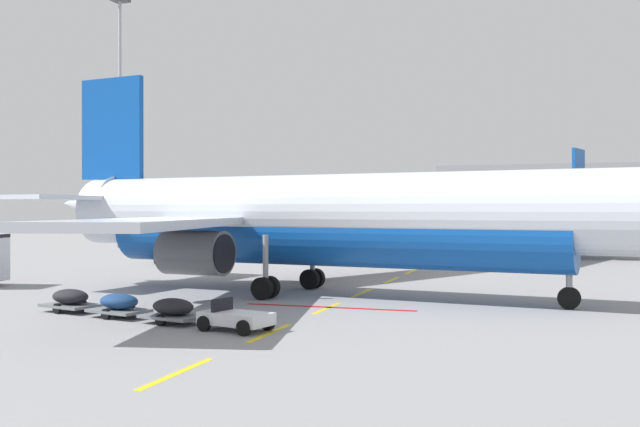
{
  "coord_description": "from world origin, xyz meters",
  "views": [
    {
      "loc": [
        27.63,
        -9.13,
        4.4
      ],
      "look_at": [
        16.54,
        25.2,
        4.2
      ],
      "focal_mm": 40.79,
      "sensor_mm": 36.0,
      "label": 1
    }
  ],
  "objects_px": {
    "airliner_foreground": "(315,218)",
    "catering_truck": "(178,242)",
    "baggage_train": "(146,307)",
    "apron_light_mast_near": "(120,95)",
    "airliner_mid_left": "(544,221)"
  },
  "relations": [
    {
      "from": "baggage_train",
      "to": "apron_light_mast_near",
      "type": "xyz_separation_m",
      "value": [
        -32.34,
        47.44,
        17.13
      ]
    },
    {
      "from": "airliner_foreground",
      "to": "apron_light_mast_near",
      "type": "relative_size",
      "value": 1.2
    },
    {
      "from": "catering_truck",
      "to": "apron_light_mast_near",
      "type": "bearing_deg",
      "value": 133.87
    },
    {
      "from": "airliner_foreground",
      "to": "catering_truck",
      "type": "bearing_deg",
      "value": 134.25
    },
    {
      "from": "airliner_mid_left",
      "to": "baggage_train",
      "type": "xyz_separation_m",
      "value": [
        -14.52,
        -41.73,
        -2.88
      ]
    },
    {
      "from": "airliner_foreground",
      "to": "baggage_train",
      "type": "xyz_separation_m",
      "value": [
        -3.66,
        -10.25,
        -3.42
      ]
    },
    {
      "from": "airliner_foreground",
      "to": "apron_light_mast_near",
      "type": "distance_m",
      "value": 53.55
    },
    {
      "from": "airliner_mid_left",
      "to": "catering_truck",
      "type": "relative_size",
      "value": 4.0
    },
    {
      "from": "airliner_mid_left",
      "to": "apron_light_mast_near",
      "type": "distance_m",
      "value": 49.31
    },
    {
      "from": "airliner_foreground",
      "to": "baggage_train",
      "type": "relative_size",
      "value": 3.0
    },
    {
      "from": "airliner_foreground",
      "to": "catering_truck",
      "type": "height_order",
      "value": "airliner_foreground"
    },
    {
      "from": "catering_truck",
      "to": "baggage_train",
      "type": "height_order",
      "value": "catering_truck"
    },
    {
      "from": "baggage_train",
      "to": "apron_light_mast_near",
      "type": "relative_size",
      "value": 0.4
    },
    {
      "from": "baggage_train",
      "to": "airliner_foreground",
      "type": "bearing_deg",
      "value": 70.35
    },
    {
      "from": "airliner_mid_left",
      "to": "apron_light_mast_near",
      "type": "bearing_deg",
      "value": 173.05
    }
  ]
}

